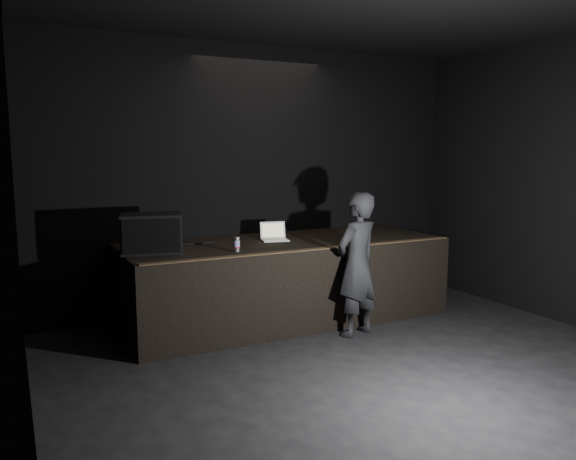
{
  "coord_description": "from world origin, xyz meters",
  "views": [
    {
      "loc": [
        -3.07,
        -3.48,
        2.13
      ],
      "look_at": [
        -0.17,
        2.3,
        1.2
      ],
      "focal_mm": 35.0,
      "sensor_mm": 36.0,
      "label": 1
    }
  ],
  "objects_px": {
    "beer_can": "(237,244)",
    "person": "(357,264)",
    "stage_monitor": "(152,233)",
    "stage_riser": "(285,280)",
    "laptop": "(274,235)"
  },
  "relations": [
    {
      "from": "stage_riser",
      "to": "beer_can",
      "type": "bearing_deg",
      "value": -151.83
    },
    {
      "from": "stage_monitor",
      "to": "person",
      "type": "xyz_separation_m",
      "value": [
        2.13,
        -0.87,
        -0.39
      ]
    },
    {
      "from": "stage_monitor",
      "to": "person",
      "type": "relative_size",
      "value": 0.45
    },
    {
      "from": "person",
      "to": "stage_riser",
      "type": "bearing_deg",
      "value": -81.93
    },
    {
      "from": "stage_riser",
      "to": "laptop",
      "type": "xyz_separation_m",
      "value": [
        -0.09,
        0.11,
        0.56
      ]
    },
    {
      "from": "stage_monitor",
      "to": "person",
      "type": "height_order",
      "value": "person"
    },
    {
      "from": "stage_monitor",
      "to": "person",
      "type": "bearing_deg",
      "value": -8.42
    },
    {
      "from": "stage_riser",
      "to": "beer_can",
      "type": "xyz_separation_m",
      "value": [
        -0.81,
        -0.43,
        0.58
      ]
    },
    {
      "from": "laptop",
      "to": "stage_monitor",
      "type": "bearing_deg",
      "value": -160.41
    },
    {
      "from": "beer_can",
      "to": "person",
      "type": "height_order",
      "value": "person"
    },
    {
      "from": "laptop",
      "to": "beer_can",
      "type": "height_order",
      "value": "laptop"
    },
    {
      "from": "stage_monitor",
      "to": "stage_riser",
      "type": "bearing_deg",
      "value": 16.54
    },
    {
      "from": "stage_monitor",
      "to": "laptop",
      "type": "xyz_separation_m",
      "value": [
        1.58,
        0.19,
        -0.16
      ]
    },
    {
      "from": "beer_can",
      "to": "stage_monitor",
      "type": "bearing_deg",
      "value": 157.46
    },
    {
      "from": "person",
      "to": "laptop",
      "type": "bearing_deg",
      "value": -80.27
    }
  ]
}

